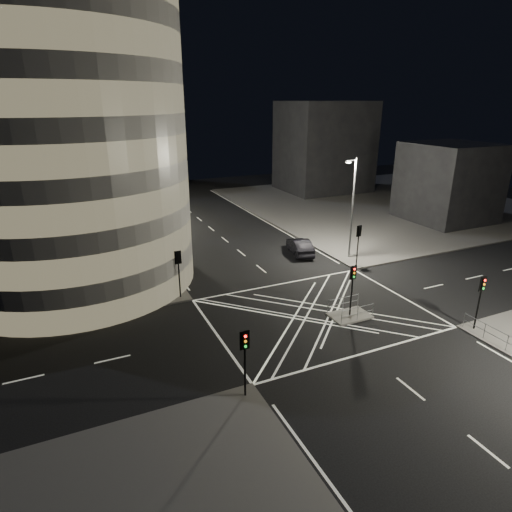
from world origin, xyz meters
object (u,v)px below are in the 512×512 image
traffic_signal_island (353,281)px  traffic_signal_fr (358,238)px  traffic_signal_nl (245,351)px  street_lamp_left_near (154,219)px  central_island (350,316)px  traffic_signal_nr (481,293)px  street_lamp_left_far (124,184)px  sedan (300,246)px  traffic_signal_fl (178,266)px  street_lamp_right_far (352,206)px

traffic_signal_island → traffic_signal_fr: bearing=50.7°
traffic_signal_nl → traffic_signal_island: same height
traffic_signal_nl → street_lamp_left_near: (-0.64, 18.80, 2.63)m
central_island → traffic_signal_fr: size_ratio=0.75×
traffic_signal_nr → street_lamp_left_far: 41.15m
central_island → sedan: size_ratio=0.59×
traffic_signal_nl → traffic_signal_fr: same height
central_island → street_lamp_left_near: (-11.44, 13.50, 5.47)m
street_lamp_left_far → traffic_signal_nr: bearing=-63.6°
traffic_signal_fr → street_lamp_left_near: bearing=164.1°
traffic_signal_fl → street_lamp_right_far: size_ratio=0.40×
traffic_signal_island → street_lamp_left_near: street_lamp_left_near is taller
traffic_signal_fr → sedan: bearing=121.2°
traffic_signal_fl → sedan: traffic_signal_fl is taller
central_island → traffic_signal_island: 2.84m
traffic_signal_fl → traffic_signal_nl: size_ratio=1.00×
traffic_signal_island → traffic_signal_nr: bearing=-37.9°
traffic_signal_nr → street_lamp_left_near: size_ratio=0.40×
traffic_signal_island → street_lamp_left_far: 33.61m
traffic_signal_nl → street_lamp_left_far: (-0.64, 36.80, 2.63)m
street_lamp_left_near → traffic_signal_nl: bearing=-88.1°
traffic_signal_fr → traffic_signal_fl: bearing=180.0°
traffic_signal_fl → sedan: size_ratio=0.78×
traffic_signal_fr → central_island: bearing=-129.3°
street_lamp_right_far → sedan: bearing=140.8°
traffic_signal_nl → street_lamp_left_near: 18.99m
central_island → street_lamp_right_far: bearing=54.7°
traffic_signal_nr → sedan: bearing=99.7°
street_lamp_left_far → sedan: bearing=-50.0°
street_lamp_left_near → street_lamp_right_far: bearing=-9.0°
traffic_signal_nl → central_island: bearing=26.1°
street_lamp_left_far → central_island: bearing=-70.0°
traffic_signal_nr → traffic_signal_island: same height
traffic_signal_nr → traffic_signal_island: (-6.80, 5.30, 0.00)m
central_island → traffic_signal_island: bearing=0.0°
street_lamp_left_far → street_lamp_left_near: bearing=-90.0°
traffic_signal_fl → traffic_signal_fr: same height
street_lamp_left_far → traffic_signal_nl: bearing=-89.0°
street_lamp_left_near → street_lamp_left_far: (0.00, 18.00, 0.00)m
traffic_signal_fl → sedan: (14.34, 5.38, -2.07)m
traffic_signal_nl → traffic_signal_fr: (17.60, 13.60, 0.00)m
traffic_signal_nl → sedan: bearing=52.9°
central_island → street_lamp_left_near: 18.52m
traffic_signal_nl → traffic_signal_island: (10.80, 5.30, 0.00)m
street_lamp_left_near → sedan: size_ratio=1.96×
traffic_signal_fr → street_lamp_right_far: (0.64, 2.20, 2.63)m
traffic_signal_nl → sedan: traffic_signal_nl is taller
street_lamp_left_far → street_lamp_right_far: 28.23m
traffic_signal_nr → street_lamp_right_far: bearing=87.7°
central_island → street_lamp_right_far: (7.44, 10.50, 5.47)m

